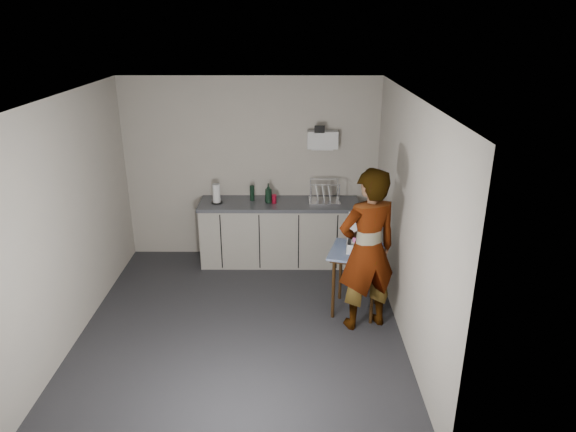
{
  "coord_description": "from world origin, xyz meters",
  "views": [
    {
      "loc": [
        0.56,
        -5.06,
        3.32
      ],
      "look_at": [
        0.53,
        0.45,
        1.19
      ],
      "focal_mm": 32.0,
      "sensor_mm": 36.0,
      "label": 1
    }
  ],
  "objects_px": {
    "side_table": "(357,259)",
    "dish_rack": "(324,197)",
    "soda_can": "(274,199)",
    "bakery_box": "(359,242)",
    "soap_bottle": "(268,193)",
    "dark_bottle": "(252,193)",
    "standing_man": "(367,250)",
    "kitchen_counter": "(279,234)",
    "paper_towel": "(216,194)"
  },
  "relations": [
    {
      "from": "soap_bottle",
      "to": "dish_rack",
      "type": "height_order",
      "value": "dish_rack"
    },
    {
      "from": "standing_man",
      "to": "paper_towel",
      "type": "bearing_deg",
      "value": -60.97
    },
    {
      "from": "paper_towel",
      "to": "dish_rack",
      "type": "distance_m",
      "value": 1.49
    },
    {
      "from": "side_table",
      "to": "dark_bottle",
      "type": "xyz_separation_m",
      "value": [
        -1.32,
        1.43,
        0.33
      ]
    },
    {
      "from": "paper_towel",
      "to": "dish_rack",
      "type": "height_order",
      "value": "dish_rack"
    },
    {
      "from": "side_table",
      "to": "soap_bottle",
      "type": "bearing_deg",
      "value": 145.05
    },
    {
      "from": "side_table",
      "to": "standing_man",
      "type": "xyz_separation_m",
      "value": [
        0.06,
        -0.31,
        0.25
      ]
    },
    {
      "from": "side_table",
      "to": "bakery_box",
      "type": "distance_m",
      "value": 0.2
    },
    {
      "from": "kitchen_counter",
      "to": "standing_man",
      "type": "xyz_separation_m",
      "value": [
        1.0,
        -1.66,
        0.51
      ]
    },
    {
      "from": "standing_man",
      "to": "bakery_box",
      "type": "height_order",
      "value": "standing_man"
    },
    {
      "from": "standing_man",
      "to": "dish_rack",
      "type": "relative_size",
      "value": 4.38
    },
    {
      "from": "side_table",
      "to": "kitchen_counter",
      "type": "bearing_deg",
      "value": 140.63
    },
    {
      "from": "standing_man",
      "to": "dish_rack",
      "type": "distance_m",
      "value": 1.72
    },
    {
      "from": "standing_man",
      "to": "soap_bottle",
      "type": "bearing_deg",
      "value": -74.98
    },
    {
      "from": "dark_bottle",
      "to": "soda_can",
      "type": "bearing_deg",
      "value": -20.47
    },
    {
      "from": "soda_can",
      "to": "dark_bottle",
      "type": "bearing_deg",
      "value": 159.53
    },
    {
      "from": "kitchen_counter",
      "to": "bakery_box",
      "type": "distance_m",
      "value": 1.69
    },
    {
      "from": "side_table",
      "to": "soda_can",
      "type": "distance_m",
      "value": 1.67
    },
    {
      "from": "soap_bottle",
      "to": "dark_bottle",
      "type": "xyz_separation_m",
      "value": [
        -0.23,
        0.09,
        -0.03
      ]
    },
    {
      "from": "side_table",
      "to": "dish_rack",
      "type": "xyz_separation_m",
      "value": [
        -0.31,
        1.37,
        0.29
      ]
    },
    {
      "from": "kitchen_counter",
      "to": "soda_can",
      "type": "xyz_separation_m",
      "value": [
        -0.07,
        -0.04,
        0.55
      ]
    },
    {
      "from": "kitchen_counter",
      "to": "dish_rack",
      "type": "bearing_deg",
      "value": 2.26
    },
    {
      "from": "dark_bottle",
      "to": "standing_man",
      "type": "bearing_deg",
      "value": -51.4
    },
    {
      "from": "paper_towel",
      "to": "side_table",
      "type": "bearing_deg",
      "value": -36.07
    },
    {
      "from": "kitchen_counter",
      "to": "dark_bottle",
      "type": "height_order",
      "value": "dark_bottle"
    },
    {
      "from": "kitchen_counter",
      "to": "soap_bottle",
      "type": "bearing_deg",
      "value": -172.97
    },
    {
      "from": "soap_bottle",
      "to": "paper_towel",
      "type": "height_order",
      "value": "soap_bottle"
    },
    {
      "from": "paper_towel",
      "to": "dish_rack",
      "type": "relative_size",
      "value": 0.63
    },
    {
      "from": "standing_man",
      "to": "dark_bottle",
      "type": "relative_size",
      "value": 8.72
    },
    {
      "from": "kitchen_counter",
      "to": "dark_bottle",
      "type": "relative_size",
      "value": 10.39
    },
    {
      "from": "side_table",
      "to": "standing_man",
      "type": "relative_size",
      "value": 0.42
    },
    {
      "from": "standing_man",
      "to": "bakery_box",
      "type": "relative_size",
      "value": 4.57
    },
    {
      "from": "side_table",
      "to": "dark_bottle",
      "type": "relative_size",
      "value": 3.68
    },
    {
      "from": "soda_can",
      "to": "bakery_box",
      "type": "height_order",
      "value": "bakery_box"
    },
    {
      "from": "soda_can",
      "to": "dark_bottle",
      "type": "relative_size",
      "value": 0.58
    },
    {
      "from": "paper_towel",
      "to": "dish_rack",
      "type": "bearing_deg",
      "value": 2.27
    },
    {
      "from": "dark_bottle",
      "to": "bakery_box",
      "type": "relative_size",
      "value": 0.52
    },
    {
      "from": "kitchen_counter",
      "to": "dish_rack",
      "type": "height_order",
      "value": "dish_rack"
    },
    {
      "from": "soda_can",
      "to": "paper_towel",
      "type": "height_order",
      "value": "paper_towel"
    },
    {
      "from": "standing_man",
      "to": "soda_can",
      "type": "height_order",
      "value": "standing_man"
    },
    {
      "from": "standing_man",
      "to": "dark_bottle",
      "type": "distance_m",
      "value": 2.22
    },
    {
      "from": "standing_man",
      "to": "bakery_box",
      "type": "bearing_deg",
      "value": -103.47
    },
    {
      "from": "soda_can",
      "to": "side_table",
      "type": "bearing_deg",
      "value": -52.43
    },
    {
      "from": "kitchen_counter",
      "to": "bakery_box",
      "type": "xyz_separation_m",
      "value": [
        0.96,
        -1.31,
        0.46
      ]
    },
    {
      "from": "dish_rack",
      "to": "bakery_box",
      "type": "distance_m",
      "value": 1.38
    },
    {
      "from": "standing_man",
      "to": "paper_towel",
      "type": "distance_m",
      "value": 2.48
    },
    {
      "from": "dark_bottle",
      "to": "bakery_box",
      "type": "distance_m",
      "value": 1.94
    },
    {
      "from": "dark_bottle",
      "to": "dish_rack",
      "type": "relative_size",
      "value": 0.5
    },
    {
      "from": "kitchen_counter",
      "to": "soda_can",
      "type": "distance_m",
      "value": 0.55
    },
    {
      "from": "bakery_box",
      "to": "dark_bottle",
      "type": "bearing_deg",
      "value": 143.36
    }
  ]
}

